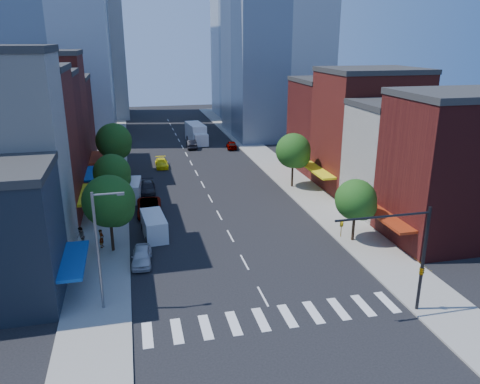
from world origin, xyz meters
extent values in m
plane|color=black|center=(0.00, 0.00, 0.00)|extent=(220.00, 220.00, 0.00)
cube|color=gray|center=(-12.50, 40.00, 0.07)|extent=(5.00, 120.00, 0.15)
cube|color=gray|center=(12.50, 40.00, 0.07)|extent=(5.00, 120.00, 0.15)
cube|color=silver|center=(0.00, -3.00, 0.01)|extent=(19.00, 3.00, 0.01)
cube|color=maroon|center=(-21.00, 20.50, 8.00)|extent=(12.00, 9.00, 16.00)
cube|color=#491212|center=(-21.00, 29.00, 7.50)|extent=(12.00, 8.00, 15.00)
cube|color=maroon|center=(-21.00, 37.50, 8.50)|extent=(12.00, 9.00, 17.00)
cube|color=#491212|center=(-21.00, 47.00, 6.50)|extent=(12.00, 10.00, 13.00)
cube|color=#491212|center=(21.00, 6.50, 7.00)|extent=(12.00, 9.00, 14.00)
cube|color=beige|center=(21.00, 15.00, 6.00)|extent=(12.00, 8.00, 12.00)
cube|color=maroon|center=(21.00, 24.00, 7.50)|extent=(12.00, 10.00, 15.00)
cube|color=#491212|center=(21.00, 34.00, 6.50)|extent=(12.00, 10.00, 13.00)
cylinder|color=black|center=(10.50, -4.50, 4.15)|extent=(0.24, 0.24, 8.00)
cylinder|color=black|center=(7.00, -4.50, 7.75)|extent=(7.00, 0.16, 0.16)
imported|color=gold|center=(4.00, -4.50, 7.15)|extent=(0.22, 0.18, 1.10)
imported|color=gold|center=(10.50, -4.50, 3.35)|extent=(0.48, 2.24, 0.90)
cylinder|color=slate|center=(-12.00, 1.00, 4.65)|extent=(0.20, 0.20, 9.00)
cylinder|color=slate|center=(-11.00, 1.00, 8.95)|extent=(2.00, 0.14, 0.14)
cube|color=slate|center=(-10.10, 1.00, 8.90)|extent=(0.50, 0.25, 0.18)
cylinder|color=black|center=(-11.50, 11.00, 2.11)|extent=(0.28, 0.28, 3.92)
sphere|color=#174614|center=(-11.50, 11.00, 5.05)|extent=(4.80, 4.80, 4.80)
sphere|color=#174614|center=(-10.90, 10.70, 4.35)|extent=(3.36, 3.36, 3.36)
cylinder|color=black|center=(-11.50, 22.00, 1.97)|extent=(0.28, 0.28, 3.64)
sphere|color=#174614|center=(-11.50, 22.00, 4.70)|extent=(4.20, 4.20, 4.20)
sphere|color=#174614|center=(-10.90, 21.70, 4.05)|extent=(2.94, 2.94, 2.94)
cylinder|color=black|center=(-11.50, 36.00, 2.25)|extent=(0.28, 0.28, 4.20)
sphere|color=#174614|center=(-11.50, 36.00, 5.40)|extent=(5.00, 5.00, 5.00)
sphere|color=#174614|center=(-10.90, 35.70, 4.65)|extent=(3.50, 3.50, 3.50)
cylinder|color=black|center=(11.50, 8.00, 1.83)|extent=(0.28, 0.28, 3.36)
sphere|color=#174614|center=(11.50, 8.00, 4.35)|extent=(4.00, 4.00, 4.00)
sphere|color=#174614|center=(12.10, 7.70, 3.75)|extent=(2.80, 2.80, 2.80)
cylinder|color=black|center=(11.50, 26.00, 2.11)|extent=(0.28, 0.28, 3.92)
sphere|color=#174614|center=(11.50, 26.00, 5.05)|extent=(4.60, 4.60, 4.60)
sphere|color=#174614|center=(12.10, 25.70, 4.35)|extent=(3.22, 3.22, 3.22)
imported|color=silver|center=(-8.95, 7.87, 0.73)|extent=(2.04, 4.39, 1.45)
imported|color=black|center=(-7.50, 17.10, 0.75)|extent=(1.67, 4.61, 1.51)
imported|color=#999999|center=(-7.65, 20.25, 0.82)|extent=(2.87, 5.95, 1.63)
imported|color=black|center=(-7.50, 27.94, 0.71)|extent=(2.10, 4.92, 1.41)
cube|color=silver|center=(-7.50, 13.86, 1.09)|extent=(2.52, 5.37, 2.19)
cube|color=black|center=(-7.33, 11.89, 1.41)|extent=(2.01, 1.20, 0.94)
cylinder|color=black|center=(-8.28, 12.02, 0.36)|extent=(0.33, 0.81, 0.79)
cylinder|color=black|center=(-6.41, 12.18, 0.36)|extent=(0.33, 0.81, 0.79)
cylinder|color=black|center=(-8.59, 15.55, 0.36)|extent=(0.33, 0.81, 0.79)
cylinder|color=black|center=(-6.72, 15.71, 0.36)|extent=(0.33, 0.81, 0.79)
cube|color=silver|center=(-9.50, 26.21, 1.12)|extent=(2.60, 5.48, 2.23)
cube|color=black|center=(-9.68, 24.20, 1.43)|extent=(2.05, 1.24, 0.96)
cylinder|color=black|center=(-10.62, 24.50, 0.37)|extent=(0.34, 0.83, 0.81)
cylinder|color=black|center=(-8.71, 24.32, 0.37)|extent=(0.34, 0.83, 0.81)
cylinder|color=black|center=(-10.29, 28.10, 0.37)|extent=(0.34, 0.83, 0.81)
cylinder|color=black|center=(-8.38, 27.92, 0.37)|extent=(0.34, 0.83, 0.81)
imported|color=#FFEF0D|center=(-4.79, 40.40, 0.67)|extent=(1.87, 4.59, 1.33)
imported|color=black|center=(1.50, 52.47, 0.79)|extent=(1.90, 4.88, 1.58)
imported|color=#999999|center=(8.50, 50.29, 0.73)|extent=(2.29, 4.46, 1.45)
cube|color=silver|center=(3.04, 57.65, 1.78)|extent=(3.29, 7.42, 3.55)
cube|color=silver|center=(3.41, 53.45, 1.22)|extent=(2.61, 2.21, 2.22)
cylinder|color=black|center=(2.12, 54.23, 0.50)|extent=(0.42, 1.02, 1.00)
cylinder|color=black|center=(4.55, 54.44, 0.50)|extent=(0.42, 1.02, 1.00)
cylinder|color=black|center=(1.68, 59.20, 0.50)|extent=(0.42, 1.02, 1.00)
cylinder|color=black|center=(4.11, 59.42, 0.50)|extent=(0.42, 1.02, 1.00)
imported|color=#999999|center=(-12.53, 11.93, 1.06)|extent=(0.60, 0.75, 1.82)
imported|color=#999999|center=(-14.47, 12.67, 1.11)|extent=(0.78, 0.97, 1.91)
camera|label=1|loc=(-9.11, -30.72, 19.16)|focal=35.00mm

